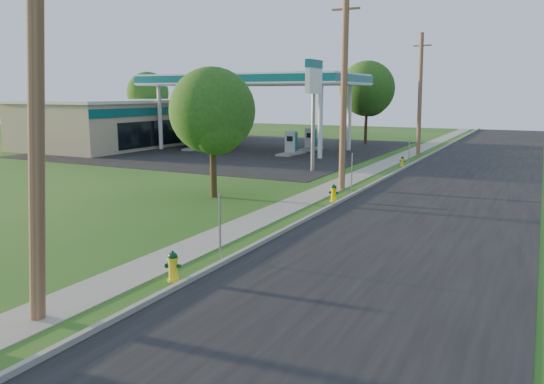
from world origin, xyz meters
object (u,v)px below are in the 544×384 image
Objects in this scene: price_pylon at (314,83)px; tree_back at (148,95)px; tree_verge at (213,114)px; hydrant_near at (173,266)px; utility_pole_mid at (344,91)px; fuel_pump_ne at (291,146)px; fuel_pump_se at (311,142)px; tree_lot at (368,91)px; fuel_pump_nw at (198,141)px; car_red at (211,139)px; hydrant_mid at (334,193)px; fuel_pump_sw at (222,138)px; utility_pole_near at (36,93)px; hydrant_far at (402,161)px; utility_pole_far at (420,94)px.

price_pylon is 0.93× the size of tree_back.
hydrant_near is (5.26, -10.04, -3.48)m from tree_verge.
utility_pole_mid is 16.31m from fuel_pump_ne.
fuel_pump_se is 0.44× the size of tree_back.
tree_lot is at bearing 104.27° from utility_pole_mid.
fuel_pump_nw is 16.80m from tree_lot.
car_red is at bearing 123.92° from tree_verge.
fuel_pump_ne reaches higher than hydrant_mid.
fuel_pump_sw is at bearing -148.53° from tree_lot.
hydrant_near is (6.81, -38.95, -4.69)m from tree_lot.
fuel_pump_se is at bearing 106.75° from hydrant_near.
fuel_pump_nw is 0.58× the size of car_red.
utility_pole_near is 2.96× the size of fuel_pump_se.
fuel_pump_ne is 9.95m from hydrant_far.
fuel_pump_nw is (-17.90, 31.00, -4.08)m from utility_pole_near.
fuel_pump_nw is (-17.90, 13.00, -4.23)m from utility_pole_mid.
tree_verge is at bearing -101.45° from utility_pole_far.
tree_verge is at bearing -53.11° from fuel_pump_nw.
fuel_pump_sw is 0.47× the size of price_pylon.
fuel_pump_ne is at bearing -150.67° from utility_pole_far.
fuel_pump_ne is at bearing 106.02° from utility_pole_near.
tree_back is (-26.40, -0.01, -0.36)m from tree_lot.
utility_pole_mid is at bearing -75.73° from tree_lot.
price_pylon is at bearing -33.10° from tree_back.
fuel_pump_sw is at bearing 136.48° from utility_pole_mid.
utility_pole_far reaches higher than tree_back.
tree_back is 1.34× the size of car_red.
hydrant_far is (0.65, 10.23, -4.62)m from utility_pole_mid.
utility_pole_far is at bearing 29.33° from fuel_pump_ne.
hydrant_far is at bearing -16.16° from fuel_pump_ne.
price_pylon is at bearing -133.88° from hydrant_far.
tree_lot is 15.49m from car_red.
fuel_pump_nw reaches higher than hydrant_mid.
utility_pole_far is at bearing 91.97° from hydrant_mid.
utility_pole_mid is at bearing 92.54° from hydrant_near.
car_red is at bearing 165.28° from hydrant_far.
utility_pole_mid is 12.00× the size of hydrant_near.
fuel_pump_ne is 9.29m from car_red.
utility_pole_far is at bearing -45.18° from tree_lot.
price_pylon is (14.00, -7.50, 4.71)m from fuel_pump_nw.
tree_lot is 26.41m from tree_back.
car_red is at bearing 166.82° from fuel_pump_ne.
fuel_pump_nw is at bearing -164.39° from utility_pole_far.
tree_back reaches higher than car_red.
price_pylon is at bearing 102.67° from hydrant_near.
fuel_pump_sw is 0.44× the size of tree_back.
utility_pole_mid reaches higher than fuel_pump_sw.
hydrant_mid is (0.07, 11.64, -0.00)m from hydrant_near.
utility_pole_mid is at bearing -36.61° from tree_back.
utility_pole_near is 1.73× the size of car_red.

